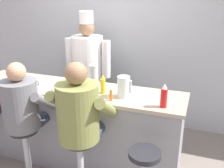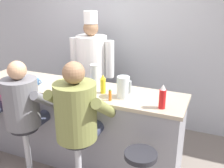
% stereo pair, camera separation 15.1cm
% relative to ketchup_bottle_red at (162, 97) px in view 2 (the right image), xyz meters
% --- Properties ---
extents(wall_back, '(10.00, 0.06, 2.70)m').
position_rel_ketchup_bottle_red_xyz_m(wall_back, '(-1.08, 1.51, 0.23)').
color(wall_back, '#B2B7BC').
rests_on(wall_back, ground_plane).
extents(diner_counter, '(2.62, 0.61, 1.00)m').
position_rel_ketchup_bottle_red_xyz_m(diner_counter, '(-1.08, 0.18, -0.62)').
color(diner_counter, gray).
rests_on(diner_counter, ground_plane).
extents(ketchup_bottle_red, '(0.07, 0.07, 0.25)m').
position_rel_ketchup_bottle_red_xyz_m(ketchup_bottle_red, '(0.00, 0.00, 0.00)').
color(ketchup_bottle_red, red).
rests_on(ketchup_bottle_red, diner_counter).
extents(mustard_bottle_yellow, '(0.06, 0.06, 0.22)m').
position_rel_ketchup_bottle_red_xyz_m(mustard_bottle_yellow, '(-0.70, 0.14, -0.01)').
color(mustard_bottle_yellow, yellow).
rests_on(mustard_bottle_yellow, diner_counter).
extents(hot_sauce_bottle_orange, '(0.03, 0.03, 0.12)m').
position_rel_ketchup_bottle_red_xyz_m(hot_sauce_bottle_orange, '(-0.54, -0.03, -0.06)').
color(hot_sauce_bottle_orange, orange).
rests_on(hot_sauce_bottle_orange, diner_counter).
extents(water_pitcher_clear, '(0.16, 0.14, 0.23)m').
position_rel_ketchup_bottle_red_xyz_m(water_pitcher_clear, '(-0.45, 0.11, 0.00)').
color(water_pitcher_clear, silver).
rests_on(water_pitcher_clear, diner_counter).
extents(breakfast_plate, '(0.24, 0.24, 0.05)m').
position_rel_ketchup_bottle_red_xyz_m(breakfast_plate, '(-1.19, 0.09, -0.10)').
color(breakfast_plate, white).
rests_on(breakfast_plate, diner_counter).
extents(cereal_bowl, '(0.17, 0.17, 0.05)m').
position_rel_ketchup_bottle_red_xyz_m(cereal_bowl, '(-0.87, 0.07, -0.09)').
color(cereal_bowl, '#4C7FB7').
rests_on(cereal_bowl, diner_counter).
extents(coffee_mug_blue, '(0.12, 0.08, 0.08)m').
position_rel_ketchup_bottle_red_xyz_m(coffee_mug_blue, '(-1.57, 0.07, -0.08)').
color(coffee_mug_blue, '#4C7AB2').
rests_on(coffee_mug_blue, diner_counter).
extents(cup_stack_steel, '(0.10, 0.10, 0.29)m').
position_rel_ketchup_bottle_red_xyz_m(cup_stack_steel, '(-0.85, 0.22, 0.03)').
color(cup_stack_steel, '#B7BABF').
rests_on(cup_stack_steel, diner_counter).
extents(diner_seated_grey, '(0.57, 0.56, 1.43)m').
position_rel_ketchup_bottle_red_xyz_m(diner_seated_grey, '(-1.42, -0.35, -0.20)').
color(diner_seated_grey, '#B2B5BA').
rests_on(diner_seated_grey, ground_plane).
extents(diner_seated_olive, '(0.62, 0.62, 1.50)m').
position_rel_ketchup_bottle_red_xyz_m(diner_seated_olive, '(-0.76, -0.35, -0.17)').
color(diner_seated_olive, '#B2B5BA').
rests_on(diner_seated_olive, ground_plane).
extents(cook_in_whites_near, '(0.71, 0.46, 1.82)m').
position_rel_ketchup_bottle_red_xyz_m(cook_in_whites_near, '(-1.28, 1.00, -0.12)').
color(cook_in_whites_near, '#232328').
rests_on(cook_in_whites_near, ground_plane).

